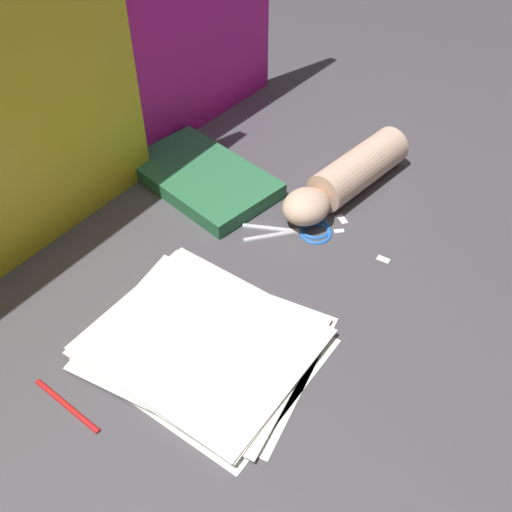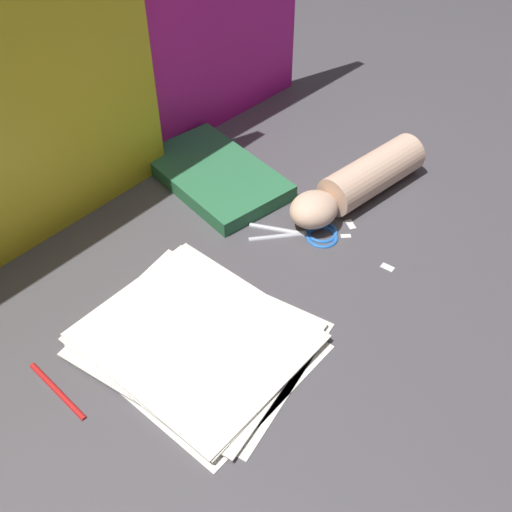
# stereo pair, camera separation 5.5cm
# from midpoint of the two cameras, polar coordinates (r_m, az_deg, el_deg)

# --- Properties ---
(ground_plane) EXTENTS (6.00, 6.00, 0.00)m
(ground_plane) POSITION_cam_midpoint_polar(r_m,az_deg,el_deg) (0.92, 0.14, -3.10)
(ground_plane) COLOR #4C494F
(backdrop_panel_center) EXTENTS (0.75, 0.12, 0.55)m
(backdrop_panel_center) POSITION_cam_midpoint_polar(r_m,az_deg,el_deg) (1.07, -9.29, 21.82)
(backdrop_panel_center) COLOR #D81E9E
(backdrop_panel_center) RESTS_ON ground_plane
(paper_stack) EXTENTS (0.28, 0.32, 0.02)m
(paper_stack) POSITION_cam_midpoint_polar(r_m,az_deg,el_deg) (0.85, -3.70, -8.02)
(paper_stack) COLOR white
(paper_stack) RESTS_ON ground_plane
(book_closed) EXTENTS (0.22, 0.30, 0.03)m
(book_closed) POSITION_cam_midpoint_polar(r_m,az_deg,el_deg) (1.11, -2.48, 7.67)
(book_closed) COLOR #2D7247
(book_closed) RESTS_ON ground_plane
(scissors) EXTENTS (0.13, 0.15, 0.01)m
(scissors) POSITION_cam_midpoint_polar(r_m,az_deg,el_deg) (1.01, 6.71, 2.19)
(scissors) COLOR silver
(scissors) RESTS_ON ground_plane
(hand_forearm) EXTENTS (0.31, 0.14, 0.07)m
(hand_forearm) POSITION_cam_midpoint_polar(r_m,az_deg,el_deg) (1.08, 11.22, 6.88)
(hand_forearm) COLOR beige
(hand_forearm) RESTS_ON ground_plane
(paper_scrap_near) EXTENTS (0.02, 0.02, 0.00)m
(paper_scrap_near) POSITION_cam_midpoint_polar(r_m,az_deg,el_deg) (1.02, 10.10, 1.86)
(paper_scrap_near) COLOR white
(paper_scrap_near) RESTS_ON ground_plane
(paper_scrap_mid) EXTENTS (0.02, 0.03, 0.00)m
(paper_scrap_mid) POSITION_cam_midpoint_polar(r_m,az_deg,el_deg) (1.04, 10.50, 2.96)
(paper_scrap_mid) COLOR white
(paper_scrap_mid) RESTS_ON ground_plane
(paper_scrap_far) EXTENTS (0.01, 0.02, 0.00)m
(paper_scrap_far) POSITION_cam_midpoint_polar(r_m,az_deg,el_deg) (0.98, 14.01, -1.08)
(paper_scrap_far) COLOR white
(paper_scrap_far) RESTS_ON ground_plane
(pen) EXTENTS (0.02, 0.12, 0.01)m
(pen) POSITION_cam_midpoint_polar(r_m,az_deg,el_deg) (0.84, -16.62, -12.16)
(pen) COLOR red
(pen) RESTS_ON ground_plane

